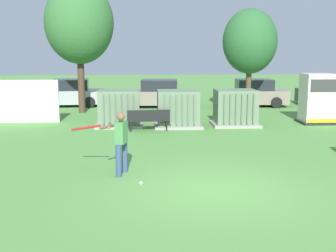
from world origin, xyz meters
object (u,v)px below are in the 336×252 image
(sports_ball, at_px, (141,183))
(parked_car_right_of_center, at_px, (252,94))
(batter, at_px, (119,140))
(parked_car_rightmost, at_px, (333,93))
(transformer_west, at_px, (119,109))
(transformer_mid_east, at_px, (235,108))
(generator_enclosure, at_px, (318,99))
(park_bench, at_px, (148,119))
(parked_car_left_of_center, at_px, (158,94))
(transformer_mid_west, at_px, (178,109))
(parked_car_leftmost, at_px, (69,94))

(sports_ball, xyz_separation_m, parked_car_right_of_center, (6.67, 15.09, 0.71))
(batter, bearing_deg, parked_car_rightmost, 49.30)
(batter, distance_m, parked_car_rightmost, 19.00)
(transformer_west, height_order, transformer_mid_east, same)
(transformer_mid_east, height_order, generator_enclosure, generator_enclosure)
(park_bench, bearing_deg, parked_car_right_of_center, 50.51)
(generator_enclosure, bearing_deg, batter, -137.83)
(generator_enclosure, xyz_separation_m, parked_car_rightmost, (3.63, 6.47, -0.38))
(parked_car_left_of_center, bearing_deg, parked_car_rightmost, 1.65)
(transformer_mid_west, bearing_deg, generator_enclosure, 5.06)
(transformer_mid_west, height_order, transformer_mid_east, same)
(transformer_mid_west, xyz_separation_m, generator_enclosure, (6.54, 0.58, 0.35))
(parked_car_leftmost, distance_m, parked_car_rightmost, 16.15)
(generator_enclosure, distance_m, park_bench, 8.05)
(transformer_west, height_order, parked_car_right_of_center, same)
(transformer_west, height_order, parked_car_left_of_center, same)
(batter, xyz_separation_m, sports_ball, (0.58, -1.01, -0.93))
(generator_enclosure, relative_size, sports_ball, 25.56)
(transformer_mid_west, bearing_deg, transformer_mid_east, 3.66)
(park_bench, relative_size, sports_ball, 20.31)
(transformer_west, height_order, parked_car_leftmost, same)
(parked_car_right_of_center, bearing_deg, sports_ball, -113.85)
(generator_enclosure, distance_m, parked_car_rightmost, 7.43)
(generator_enclosure, height_order, batter, generator_enclosure)
(generator_enclosure, distance_m, batter, 11.83)
(parked_car_right_of_center, bearing_deg, park_bench, -129.49)
(transformer_west, distance_m, generator_enclosure, 9.16)
(parked_car_right_of_center, distance_m, parked_car_rightmost, 5.15)
(parked_car_rightmost, bearing_deg, batter, -130.70)
(parked_car_leftmost, height_order, parked_car_rightmost, same)
(transformer_west, height_order, transformer_mid_west, same)
(transformer_west, xyz_separation_m, generator_enclosure, (9.15, 0.28, 0.35))
(parked_car_leftmost, bearing_deg, transformer_mid_west, -51.01)
(transformer_west, bearing_deg, sports_ball, -83.64)
(generator_enclosure, height_order, parked_car_right_of_center, generator_enclosure)
(generator_enclosure, bearing_deg, parked_car_rightmost, 60.73)
(parked_car_right_of_center, bearing_deg, transformer_mid_east, -110.32)
(transformer_west, relative_size, parked_car_right_of_center, 0.49)
(park_bench, bearing_deg, generator_enclosure, 11.29)
(transformer_mid_west, distance_m, parked_car_left_of_center, 6.77)
(transformer_west, bearing_deg, parked_car_leftmost, 115.44)
(generator_enclosure, bearing_deg, park_bench, -168.71)
(transformer_mid_west, relative_size, generator_enclosure, 0.91)
(transformer_mid_east, bearing_deg, batter, -122.67)
(transformer_mid_east, relative_size, park_bench, 1.15)
(transformer_mid_west, relative_size, parked_car_left_of_center, 0.49)
(transformer_mid_west, xyz_separation_m, park_bench, (-1.33, -0.99, -0.25))
(park_bench, bearing_deg, sports_ball, -92.44)
(transformer_west, distance_m, parked_car_left_of_center, 6.73)
(batter, bearing_deg, transformer_mid_west, 73.19)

